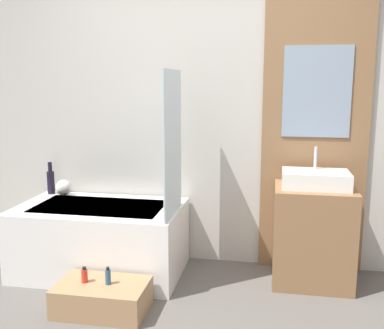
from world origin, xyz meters
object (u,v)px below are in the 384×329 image
Objects in this scene: wooden_step_bench at (102,297)px; vase_tall_dark at (51,181)px; bottle_soap_primary at (85,275)px; vase_round_light at (63,188)px; bottle_soap_secondary at (108,277)px; sink at (316,179)px; bathtub at (101,239)px.

wooden_step_bench is 1.36m from vase_tall_dark.
vase_round_light is at bearing 122.59° from bottle_soap_primary.
vase_round_light is at bearing -14.99° from vase_tall_dark.
sink is at bearing 27.91° from bottle_soap_secondary.
vase_round_light is (-0.69, 0.88, 0.53)m from wooden_step_bench.
vase_round_light reaches higher than bottle_soap_primary.
wooden_step_bench is 5.56× the size of bottle_soap_primary.
bottle_soap_secondary is (0.73, -0.88, -0.37)m from vase_round_light.
bottle_soap_secondary is at bearing -64.39° from bathtub.
wooden_step_bench is (0.25, -0.61, -0.18)m from bathtub.
bottle_soap_primary is at bearing -57.41° from vase_round_light.
sink is at bearing -4.06° from vase_round_light.
wooden_step_bench is 0.16m from bottle_soap_secondary.
vase_round_light is 1.20m from bottle_soap_secondary.
bottle_soap_primary is at bearing -52.69° from vase_tall_dark.
wooden_step_bench is at bearing 180.00° from bottle_soap_secondary.
vase_tall_dark reaches higher than bathtub.
bathtub reaches higher than bottle_soap_primary.
bottle_soap_secondary is at bearing 0.00° from bottle_soap_primary.
vase_tall_dark is 2.33× the size of bottle_soap_secondary.
vase_tall_dark reaches higher than wooden_step_bench.
wooden_step_bench is 1.23m from vase_round_light.
sink reaches higher than vase_tall_dark.
sink is (1.43, 0.73, 0.72)m from wooden_step_bench.
vase_round_light is at bearing 148.38° from bathtub.
wooden_step_bench is 1.24× the size of sink.
vase_tall_dark is at bearing 165.01° from vase_round_light.
vase_round_light reaches higher than bathtub.
bathtub is 4.62× the size of vase_tall_dark.
sink is at bearing 25.28° from bottle_soap_primary.
vase_round_light reaches higher than bottle_soap_secondary.
bathtub is 0.68m from bottle_soap_secondary.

